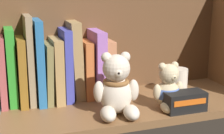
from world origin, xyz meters
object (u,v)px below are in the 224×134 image
object	(u,v)px
book_2	(2,71)
book_6	(38,61)
book_10	(75,60)
teddy_bear_smaller	(168,90)
book_11	(85,68)
book_12	(95,62)
pillar_candle	(178,81)
book_5	(29,59)
book_3	(11,66)
book_7	(47,71)
book_13	(106,66)
book_8	(55,68)
book_4	(21,70)
book_9	(65,64)
small_product_box	(185,101)
teddy_bear_larger	(116,89)

from	to	relation	value
book_2	book_6	bearing A→B (deg)	0.00
book_2	book_6	distance (cm)	9.51
book_10	book_6	bearing A→B (deg)	180.00
teddy_bear_smaller	book_6	bearing A→B (deg)	151.63
book_10	book_2	bearing A→B (deg)	180.00
book_11	book_12	size ratio (longest dim) A/B	0.85
pillar_candle	book_5	bearing A→B (deg)	169.93
book_2	teddy_bear_smaller	bearing A→B (deg)	-22.50
pillar_candle	book_3	bearing A→B (deg)	170.95
book_7	book_13	bearing A→B (deg)	0.00
book_5	book_7	distance (cm)	5.81
book_8	book_11	world-z (taller)	book_8
book_3	book_11	bearing A→B (deg)	0.00
book_10	book_12	xyz separation A→B (cm)	(5.85, 0.00, -1.28)
book_10	book_12	size ratio (longest dim) A/B	1.14
book_4	book_9	distance (cm)	11.82
book_13	book_5	bearing A→B (deg)	180.00
book_8	small_product_box	world-z (taller)	book_8
book_6	book_5	bearing A→B (deg)	180.00
small_product_box	teddy_bear_smaller	bearing A→B (deg)	131.30
book_9	book_4	bearing A→B (deg)	180.00
small_product_box	book_5	bearing A→B (deg)	151.00
book_3	teddy_bear_larger	world-z (taller)	book_3
book_6	book_11	bearing A→B (deg)	0.00
book_2	teddy_bear_smaller	xyz separation A→B (cm)	(39.93, -16.54, -4.43)
teddy_bear_larger	book_7	bearing A→B (deg)	131.17
book_7	book_13	distance (cm)	16.88
book_4	book_6	distance (cm)	5.03
book_8	book_12	xyz separation A→B (cm)	(11.31, 0.00, 0.79)
book_7	book_8	world-z (taller)	book_8
small_product_box	book_11	bearing A→B (deg)	135.97
book_3	book_10	distance (cm)	17.08
book_12	teddy_bear_larger	size ratio (longest dim) A/B	1.21
book_9	book_12	xyz separation A→B (cm)	(8.65, 0.00, -0.38)
book_12	book_10	bearing A→B (deg)	180.00
book_9	book_13	distance (cm)	11.93
book_7	book_10	world-z (taller)	book_10
book_7	teddy_bear_larger	xyz separation A→B (cm)	(14.33, -16.39, -1.40)
book_3	book_9	distance (cm)	14.27
book_13	pillar_candle	bearing A→B (deg)	-20.36
book_4	pillar_candle	bearing A→B (deg)	-9.56
book_3	book_4	distance (cm)	2.78
book_3	book_4	bearing A→B (deg)	0.00
book_10	pillar_candle	bearing A→B (deg)	-14.27
book_10	pillar_candle	world-z (taller)	book_10
book_3	book_9	xyz separation A→B (cm)	(14.26, 0.00, -0.39)
book_6	small_product_box	distance (cm)	39.91
book_7	book_10	xyz separation A→B (cm)	(7.89, 0.00, 2.66)
teddy_bear_larger	teddy_bear_smaller	world-z (taller)	teddy_bear_larger
book_13	book_10	bearing A→B (deg)	180.00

